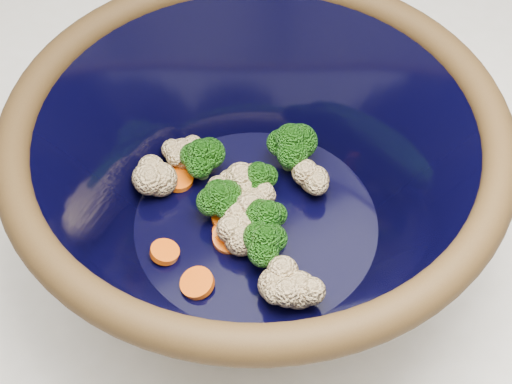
% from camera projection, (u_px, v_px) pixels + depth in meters
% --- Properties ---
extents(mixing_bowl, '(0.44, 0.44, 0.17)m').
position_uv_depth(mixing_bowl, '(256.00, 179.00, 0.58)').
color(mixing_bowl, black).
rests_on(mixing_bowl, counter).
extents(vegetable_pile, '(0.18, 0.21, 0.05)m').
position_uv_depth(vegetable_pile, '(247.00, 198.00, 0.61)').
color(vegetable_pile, '#608442').
rests_on(vegetable_pile, mixing_bowl).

